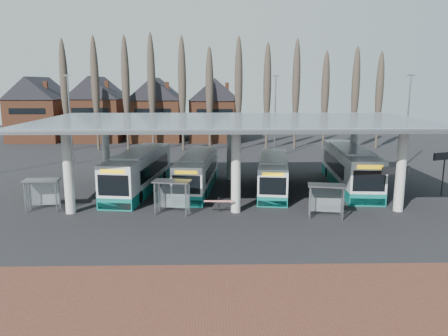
{
  "coord_description": "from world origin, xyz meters",
  "views": [
    {
      "loc": [
        -1.53,
        -28.23,
        9.32
      ],
      "look_at": [
        -0.76,
        7.0,
        2.4
      ],
      "focal_mm": 35.0,
      "sensor_mm": 36.0,
      "label": 1
    }
  ],
  "objects_px": {
    "bus_0": "(139,172)",
    "shelter_2": "(326,193)",
    "bus_3": "(349,168)",
    "shelter_0": "(43,188)",
    "bus_2": "(273,174)",
    "shelter_1": "(172,189)",
    "bus_1": "(197,173)"
  },
  "relations": [
    {
      "from": "shelter_0",
      "to": "shelter_2",
      "type": "distance_m",
      "value": 20.62
    },
    {
      "from": "shelter_0",
      "to": "shelter_2",
      "type": "height_order",
      "value": "shelter_2"
    },
    {
      "from": "shelter_0",
      "to": "shelter_1",
      "type": "relative_size",
      "value": 0.92
    },
    {
      "from": "bus_3",
      "to": "shelter_2",
      "type": "bearing_deg",
      "value": -111.31
    },
    {
      "from": "bus_2",
      "to": "shelter_0",
      "type": "height_order",
      "value": "bus_2"
    },
    {
      "from": "bus_2",
      "to": "shelter_1",
      "type": "bearing_deg",
      "value": -132.68
    },
    {
      "from": "bus_2",
      "to": "bus_1",
      "type": "bearing_deg",
      "value": -176.46
    },
    {
      "from": "shelter_1",
      "to": "shelter_2",
      "type": "relative_size",
      "value": 1.03
    },
    {
      "from": "shelter_2",
      "to": "bus_0",
      "type": "bearing_deg",
      "value": 161.14
    },
    {
      "from": "shelter_0",
      "to": "bus_3",
      "type": "bearing_deg",
      "value": 10.63
    },
    {
      "from": "bus_3",
      "to": "shelter_0",
      "type": "height_order",
      "value": "bus_3"
    },
    {
      "from": "bus_0",
      "to": "shelter_1",
      "type": "height_order",
      "value": "bus_0"
    },
    {
      "from": "bus_0",
      "to": "bus_2",
      "type": "height_order",
      "value": "bus_0"
    },
    {
      "from": "bus_1",
      "to": "bus_2",
      "type": "relative_size",
      "value": 1.05
    },
    {
      "from": "bus_2",
      "to": "shelter_2",
      "type": "distance_m",
      "value": 8.34
    },
    {
      "from": "shelter_1",
      "to": "shelter_2",
      "type": "bearing_deg",
      "value": 4.05
    },
    {
      "from": "bus_2",
      "to": "shelter_2",
      "type": "bearing_deg",
      "value": -63.4
    },
    {
      "from": "shelter_0",
      "to": "shelter_1",
      "type": "distance_m",
      "value": 9.73
    },
    {
      "from": "shelter_1",
      "to": "bus_0",
      "type": "bearing_deg",
      "value": 127.74
    },
    {
      "from": "bus_3",
      "to": "bus_1",
      "type": "bearing_deg",
      "value": -172.58
    },
    {
      "from": "bus_1",
      "to": "shelter_2",
      "type": "distance_m",
      "value": 12.55
    },
    {
      "from": "bus_0",
      "to": "shelter_1",
      "type": "distance_m",
      "value": 7.76
    },
    {
      "from": "bus_1",
      "to": "bus_0",
      "type": "bearing_deg",
      "value": -170.45
    },
    {
      "from": "bus_2",
      "to": "shelter_0",
      "type": "distance_m",
      "value": 18.71
    },
    {
      "from": "shelter_2",
      "to": "shelter_0",
      "type": "bearing_deg",
      "value": -175.7
    },
    {
      "from": "bus_0",
      "to": "bus_3",
      "type": "bearing_deg",
      "value": 10.38
    },
    {
      "from": "bus_0",
      "to": "bus_2",
      "type": "bearing_deg",
      "value": 6.28
    },
    {
      "from": "bus_3",
      "to": "shelter_2",
      "type": "relative_size",
      "value": 4.8
    },
    {
      "from": "bus_1",
      "to": "shelter_1",
      "type": "height_order",
      "value": "bus_1"
    },
    {
      "from": "shelter_1",
      "to": "bus_2",
      "type": "bearing_deg",
      "value": 49.79
    },
    {
      "from": "bus_1",
      "to": "shelter_2",
      "type": "bearing_deg",
      "value": -35.98
    },
    {
      "from": "bus_0",
      "to": "shelter_2",
      "type": "distance_m",
      "value": 16.51
    }
  ]
}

